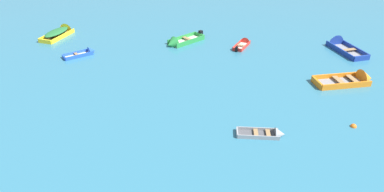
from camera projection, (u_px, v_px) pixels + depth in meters
rowboat_yellow_cluster_inner at (61, 32)px, 34.08m from camera, size 2.72×4.36×1.40m
rowboat_orange_far_back at (356, 80)px, 25.28m from camera, size 4.60×2.18×1.46m
rowboat_deep_blue_foreground_center at (338, 45)px, 31.33m from camera, size 2.62×4.72×1.49m
rowboat_green_near_right at (178, 42)px, 31.88m from camera, size 3.87×3.60×1.27m
rowboat_grey_midfield_right at (271, 134)px, 19.61m from camera, size 2.80×1.06×0.77m
rowboat_blue_outer_right at (86, 53)px, 29.87m from camera, size 2.76×2.25×0.82m
rowboat_red_back_row_left at (244, 43)px, 31.83m from camera, size 2.03×2.80×0.81m
mooring_buoy_between_boats_right at (353, 127)px, 20.45m from camera, size 0.37×0.37×0.37m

